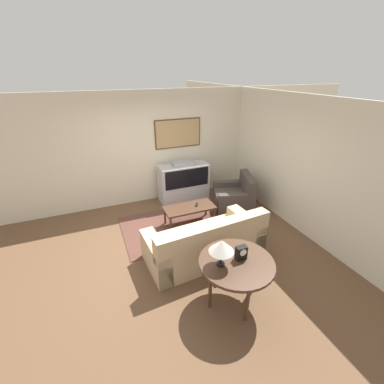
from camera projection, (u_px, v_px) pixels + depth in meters
name	position (u px, v px, depth m)	size (l,w,h in m)	color
ground_plane	(175.00, 245.00, 5.01)	(12.00, 12.00, 0.00)	brown
wall_back	(145.00, 149.00, 6.20)	(12.00, 0.10, 2.70)	beige
wall_right	(292.00, 162.00, 5.33)	(0.06, 12.00, 2.70)	beige
area_rug	(183.00, 224.00, 5.66)	(2.59, 1.61, 0.01)	brown
tv	(184.00, 182.00, 6.53)	(1.24, 0.51, 1.05)	#B7B7BC
couch	(206.00, 243.00, 4.57)	(2.14, 1.10, 0.88)	#CCB289
armchair	(234.00, 198.00, 6.21)	(1.09, 1.13, 0.85)	#473D38
coffee_table	(189.00, 209.00, 5.53)	(1.09, 0.51, 0.42)	#472D1E
console_table	(236.00, 265.00, 3.49)	(1.03, 1.03, 0.76)	#472D1E
table_lamp	(222.00, 246.00, 3.28)	(0.33, 0.33, 0.39)	black
mantel_clock	(241.00, 253.00, 3.47)	(0.15, 0.10, 0.20)	black
remote	(197.00, 205.00, 5.58)	(0.12, 0.16, 0.02)	black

